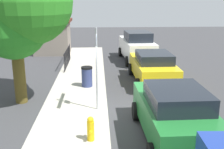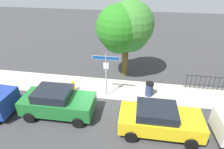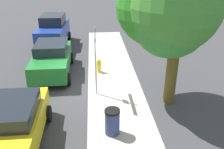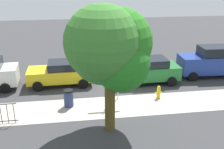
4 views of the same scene
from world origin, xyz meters
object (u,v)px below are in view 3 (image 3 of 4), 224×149
street_sign (95,48)px  trash_bin (112,122)px  car_blue (53,31)px  fire_hydrant (99,66)px  car_green (52,59)px  car_yellow (11,127)px  shade_tree (168,12)px

street_sign → trash_bin: street_sign is taller
car_blue → fire_hydrant: size_ratio=5.64×
street_sign → car_green: street_sign is taller
car_green → trash_bin: size_ratio=4.29×
street_sign → fire_hydrant: 3.06m
car_yellow → trash_bin: 3.35m
shade_tree → car_yellow: (2.48, -5.57, -3.07)m
car_blue → car_yellow: car_blue is taller
street_sign → car_green: size_ratio=0.75×
street_sign → fire_hydrant: street_sign is taller
shade_tree → trash_bin: size_ratio=6.01×
car_green → trash_bin: car_green is taller
car_blue → car_green: 4.75m
car_green → car_yellow: (5.80, -0.49, -0.05)m
trash_bin → car_yellow: bearing=-81.9°
street_sign → car_blue: (-7.17, -2.85, -1.17)m
car_blue → trash_bin: bearing=21.1°
car_yellow → fire_hydrant: bearing=151.8°
street_sign → car_yellow: (3.35, -2.80, -1.42)m
shade_tree → car_blue: (-8.03, -5.62, -2.81)m
shade_tree → car_yellow: bearing=-66.0°
street_sign → car_yellow: bearing=-39.9°
car_blue → car_green: size_ratio=1.04×
car_blue → car_yellow: size_ratio=1.03×
car_blue → fire_hydrant: (4.75, 3.05, -0.69)m
shade_tree → car_blue: bearing=-145.0°
shade_tree → car_green: bearing=-123.1°
street_sign → fire_hydrant: size_ratio=4.06×
street_sign → fire_hydrant: bearing=175.3°
car_blue → street_sign: bearing=24.4°
shade_tree → street_sign: bearing=-107.3°
car_blue → trash_bin: car_blue is taller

